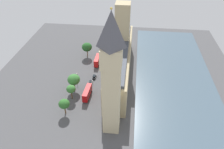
{
  "coord_description": "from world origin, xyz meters",
  "views": [
    {
      "loc": [
        -9.06,
        104.31,
        74.28
      ],
      "look_at": [
        1.0,
        14.18,
        9.53
      ],
      "focal_mm": 34.98,
      "sensor_mm": 36.0,
      "label": 1
    }
  ],
  "objects_px": {
    "parliament_building": "(120,57)",
    "plane_tree_far_end": "(74,80)",
    "pedestrian_opposite_hall": "(104,79)",
    "pedestrian_by_river_gate": "(108,58)",
    "clock_tower": "(111,77)",
    "double_decker_bus_midblock": "(87,93)",
    "plane_tree_slot_11": "(71,89)",
    "plane_tree_slot_10": "(64,104)",
    "street_lamp_slot_12": "(77,76)",
    "double_decker_bus_trailing": "(97,60)",
    "car_dark_green_leading": "(101,50)",
    "plane_tree_corner": "(87,47)",
    "car_white_near_tower": "(91,83)",
    "car_blue_under_trees": "(104,54)",
    "car_black_kerbside": "(94,77)"
  },
  "relations": [
    {
      "from": "double_decker_bus_trailing",
      "to": "street_lamp_slot_12",
      "type": "bearing_deg",
      "value": 69.4
    },
    {
      "from": "clock_tower",
      "to": "double_decker_bus_trailing",
      "type": "distance_m",
      "value": 57.89
    },
    {
      "from": "plane_tree_far_end",
      "to": "pedestrian_opposite_hall",
      "type": "bearing_deg",
      "value": -145.03
    },
    {
      "from": "car_dark_green_leading",
      "to": "plane_tree_corner",
      "type": "relative_size",
      "value": 0.49
    },
    {
      "from": "car_blue_under_trees",
      "to": "plane_tree_slot_11",
      "type": "xyz_separation_m",
      "value": [
        9.78,
        44.7,
        5.17
      ]
    },
    {
      "from": "car_white_near_tower",
      "to": "plane_tree_far_end",
      "type": "xyz_separation_m",
      "value": [
        7.35,
        5.82,
        5.89
      ]
    },
    {
      "from": "car_dark_green_leading",
      "to": "plane_tree_slot_11",
      "type": "distance_m",
      "value": 50.54
    },
    {
      "from": "car_black_kerbside",
      "to": "pedestrian_by_river_gate",
      "type": "distance_m",
      "value": 21.5
    },
    {
      "from": "clock_tower",
      "to": "street_lamp_slot_12",
      "type": "bearing_deg",
      "value": -53.92
    },
    {
      "from": "car_white_near_tower",
      "to": "street_lamp_slot_12",
      "type": "distance_m",
      "value": 8.26
    },
    {
      "from": "car_blue_under_trees",
      "to": "car_black_kerbside",
      "type": "height_order",
      "value": "same"
    },
    {
      "from": "pedestrian_opposite_hall",
      "to": "plane_tree_far_end",
      "type": "bearing_deg",
      "value": 138.79
    },
    {
      "from": "double_decker_bus_midblock",
      "to": "pedestrian_opposite_hall",
      "type": "bearing_deg",
      "value": 68.89
    },
    {
      "from": "plane_tree_slot_10",
      "to": "street_lamp_slot_12",
      "type": "height_order",
      "value": "plane_tree_slot_10"
    },
    {
      "from": "car_dark_green_leading",
      "to": "car_blue_under_trees",
      "type": "height_order",
      "value": "same"
    },
    {
      "from": "clock_tower",
      "to": "double_decker_bus_midblock",
      "type": "height_order",
      "value": "clock_tower"
    },
    {
      "from": "car_dark_green_leading",
      "to": "pedestrian_by_river_gate",
      "type": "distance_m",
      "value": 12.2
    },
    {
      "from": "clock_tower",
      "to": "plane_tree_slot_11",
      "type": "xyz_separation_m",
      "value": [
        21.99,
        -16.63,
        -21.35
      ]
    },
    {
      "from": "plane_tree_slot_10",
      "to": "plane_tree_far_end",
      "type": "bearing_deg",
      "value": -90.24
    },
    {
      "from": "car_black_kerbside",
      "to": "plane_tree_slot_10",
      "type": "xyz_separation_m",
      "value": [
        8.42,
        29.23,
        5.06
      ]
    },
    {
      "from": "car_blue_under_trees",
      "to": "double_decker_bus_trailing",
      "type": "distance_m",
      "value": 11.48
    },
    {
      "from": "clock_tower",
      "to": "car_blue_under_trees",
      "type": "height_order",
      "value": "clock_tower"
    },
    {
      "from": "double_decker_bus_trailing",
      "to": "pedestrian_by_river_gate",
      "type": "relative_size",
      "value": 6.41
    },
    {
      "from": "car_dark_green_leading",
      "to": "car_white_near_tower",
      "type": "distance_m",
      "value": 37.12
    },
    {
      "from": "parliament_building",
      "to": "plane_tree_far_end",
      "type": "relative_size",
      "value": 7.24
    },
    {
      "from": "parliament_building",
      "to": "plane_tree_far_end",
      "type": "distance_m",
      "value": 29.74
    },
    {
      "from": "car_blue_under_trees",
      "to": "plane_tree_corner",
      "type": "height_order",
      "value": "plane_tree_corner"
    },
    {
      "from": "double_decker_bus_midblock",
      "to": "plane_tree_slot_10",
      "type": "bearing_deg",
      "value": -118.3
    },
    {
      "from": "double_decker_bus_trailing",
      "to": "plane_tree_corner",
      "type": "bearing_deg",
      "value": -44.98
    },
    {
      "from": "pedestrian_by_river_gate",
      "to": "double_decker_bus_trailing",
      "type": "bearing_deg",
      "value": -62.62
    },
    {
      "from": "plane_tree_slot_10",
      "to": "street_lamp_slot_12",
      "type": "xyz_separation_m",
      "value": [
        0.03,
        -24.64,
        -1.79
      ]
    },
    {
      "from": "car_black_kerbside",
      "to": "plane_tree_corner",
      "type": "height_order",
      "value": "plane_tree_corner"
    },
    {
      "from": "double_decker_bus_trailing",
      "to": "pedestrian_by_river_gate",
      "type": "xyz_separation_m",
      "value": [
        -6.07,
        -5.85,
        -1.9
      ]
    },
    {
      "from": "pedestrian_opposite_hall",
      "to": "street_lamp_slot_12",
      "type": "bearing_deg",
      "value": 114.94
    },
    {
      "from": "car_dark_green_leading",
      "to": "double_decker_bus_midblock",
      "type": "bearing_deg",
      "value": -86.83
    },
    {
      "from": "car_white_near_tower",
      "to": "plane_tree_slot_10",
      "type": "xyz_separation_m",
      "value": [
        7.43,
        23.26,
        5.06
      ]
    },
    {
      "from": "pedestrian_by_river_gate",
      "to": "car_blue_under_trees",
      "type": "bearing_deg",
      "value": -161.51
    },
    {
      "from": "clock_tower",
      "to": "plane_tree_corner",
      "type": "distance_m",
      "value": 66.07
    },
    {
      "from": "parliament_building",
      "to": "double_decker_bus_midblock",
      "type": "height_order",
      "value": "parliament_building"
    },
    {
      "from": "car_blue_under_trees",
      "to": "plane_tree_slot_11",
      "type": "relative_size",
      "value": 0.58
    },
    {
      "from": "car_black_kerbside",
      "to": "street_lamp_slot_12",
      "type": "bearing_deg",
      "value": -151.37
    },
    {
      "from": "car_black_kerbside",
      "to": "plane_tree_far_end",
      "type": "distance_m",
      "value": 15.61
    },
    {
      "from": "parliament_building",
      "to": "plane_tree_far_end",
      "type": "bearing_deg",
      "value": 40.24
    },
    {
      "from": "clock_tower",
      "to": "pedestrian_by_river_gate",
      "type": "distance_m",
      "value": 62.69
    },
    {
      "from": "car_white_near_tower",
      "to": "double_decker_bus_trailing",
      "type": "bearing_deg",
      "value": -92.36
    },
    {
      "from": "plane_tree_far_end",
      "to": "plane_tree_slot_10",
      "type": "bearing_deg",
      "value": 89.76
    },
    {
      "from": "pedestrian_by_river_gate",
      "to": "plane_tree_slot_10",
      "type": "height_order",
      "value": "plane_tree_slot_10"
    },
    {
      "from": "double_decker_bus_trailing",
      "to": "pedestrian_by_river_gate",
      "type": "distance_m",
      "value": 8.64
    },
    {
      "from": "double_decker_bus_trailing",
      "to": "double_decker_bus_midblock",
      "type": "distance_m",
      "value": 31.44
    },
    {
      "from": "pedestrian_opposite_hall",
      "to": "pedestrian_by_river_gate",
      "type": "relative_size",
      "value": 0.92
    }
  ]
}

